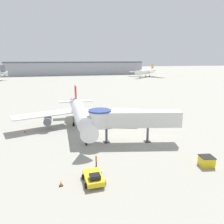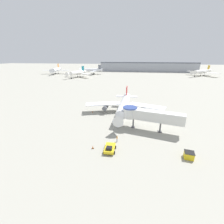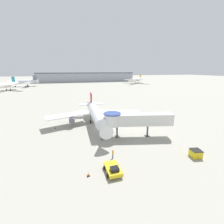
# 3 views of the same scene
# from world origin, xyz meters

# --- Properties ---
(ground_plane) EXTENTS (800.00, 800.00, 0.00)m
(ground_plane) POSITION_xyz_m (0.00, 0.00, 0.00)
(ground_plane) COLOR #9E9B8E
(main_airplane) EXTENTS (29.61, 27.53, 8.33)m
(main_airplane) POSITION_xyz_m (-1.66, 3.30, 3.56)
(main_airplane) COLOR silver
(main_airplane) RESTS_ON ground_plane
(jet_bridge) EXTENTS (16.65, 6.62, 6.18)m
(jet_bridge) POSITION_xyz_m (5.77, -7.51, 4.50)
(jet_bridge) COLOR silver
(jet_bridge) RESTS_ON ground_plane
(pushback_tug_yellow) EXTENTS (2.62, 3.86, 1.49)m
(pushback_tug_yellow) POSITION_xyz_m (-2.77, -19.43, 0.67)
(pushback_tug_yellow) COLOR yellow
(pushback_tug_yellow) RESTS_ON ground_plane
(service_container_yellow) EXTENTS (2.19, 2.14, 1.45)m
(service_container_yellow) POSITION_xyz_m (13.74, -19.31, 0.73)
(service_container_yellow) COLOR yellow
(service_container_yellow) RESTS_ON ground_plane
(traffic_cone_starboard_wing) EXTENTS (0.36, 0.36, 0.60)m
(traffic_cone_starboard_wing) POSITION_xyz_m (9.96, 2.37, 0.28)
(traffic_cone_starboard_wing) COLOR black
(traffic_cone_starboard_wing) RESTS_ON ground_plane
(traffic_cone_apron_front) EXTENTS (0.46, 0.46, 0.75)m
(traffic_cone_apron_front) POSITION_xyz_m (-6.75, -19.16, 0.36)
(traffic_cone_apron_front) COLOR black
(traffic_cone_apron_front) RESTS_ON ground_plane
(traffic_cone_port_wing) EXTENTS (0.39, 0.39, 0.66)m
(traffic_cone_port_wing) POSITION_xyz_m (-13.34, 3.39, 0.31)
(traffic_cone_port_wing) COLOR black
(traffic_cone_port_wing) RESTS_ON ground_plane
(ground_crew_marshaller) EXTENTS (0.23, 0.35, 1.76)m
(ground_crew_marshaller) POSITION_xyz_m (-1.66, -15.44, 1.01)
(ground_crew_marshaller) COLOR #1E2338
(ground_crew_marshaller) RESTS_ON ground_plane
(background_jet_gold_tail) EXTENTS (30.56, 29.72, 10.80)m
(background_jet_gold_tail) POSITION_xyz_m (70.80, 131.42, 4.73)
(background_jet_gold_tail) COLOR white
(background_jet_gold_tail) RESTS_ON ground_plane
(terminal_building) EXTENTS (129.17, 18.54, 12.78)m
(terminal_building) POSITION_xyz_m (16.15, 175.00, 6.40)
(terminal_building) COLOR #999EA8
(terminal_building) RESTS_ON ground_plane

